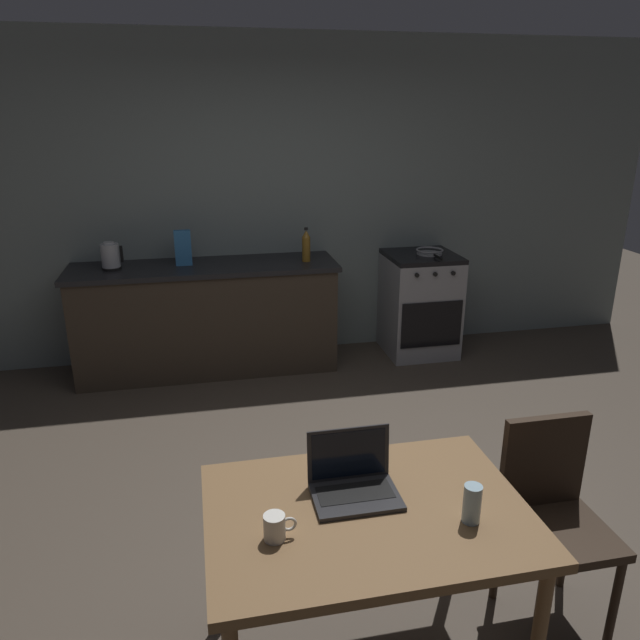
{
  "coord_description": "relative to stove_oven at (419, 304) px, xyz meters",
  "views": [
    {
      "loc": [
        -0.66,
        -2.66,
        2.11
      ],
      "look_at": [
        0.04,
        0.71,
        0.9
      ],
      "focal_mm": 33.85,
      "sensor_mm": 36.0,
      "label": 1
    }
  ],
  "objects": [
    {
      "name": "stove_oven",
      "position": [
        0.0,
        0.0,
        0.0
      ],
      "size": [
        0.6,
        0.62,
        0.91
      ],
      "color": "gray",
      "rests_on": "ground_plane"
    },
    {
      "name": "bottle",
      "position": [
        -1.04,
        -0.05,
        0.59
      ],
      "size": [
        0.07,
        0.07,
        0.28
      ],
      "color": "#8C601E",
      "rests_on": "kitchen_counter"
    },
    {
      "name": "chair",
      "position": [
        -0.54,
        -2.97,
        0.06
      ],
      "size": [
        0.4,
        0.4,
        0.9
      ],
      "rotation": [
        0.0,
        0.0,
        -0.03
      ],
      "color": "#2D2116",
      "rests_on": "ground_plane"
    },
    {
      "name": "back_wall",
      "position": [
        -0.96,
        0.35,
        0.9
      ],
      "size": [
        6.4,
        0.1,
        2.7
      ],
      "primitive_type": "cube",
      "color": "gray",
      "rests_on": "ground_plane"
    },
    {
      "name": "frying_pan",
      "position": [
        0.06,
        -0.03,
        0.48
      ],
      "size": [
        0.24,
        0.41,
        0.05
      ],
      "color": "gray",
      "rests_on": "stove_oven"
    },
    {
      "name": "cereal_box",
      "position": [
        -2.03,
        0.02,
        0.6
      ],
      "size": [
        0.13,
        0.05,
        0.28
      ],
      "color": "#3372B2",
      "rests_on": "kitchen_counter"
    },
    {
      "name": "electric_kettle",
      "position": [
        -2.59,
        0.0,
        0.56
      ],
      "size": [
        0.17,
        0.15,
        0.22
      ],
      "color": "black",
      "rests_on": "kitchen_counter"
    },
    {
      "name": "kitchen_counter",
      "position": [
        -1.88,
        0.0,
        0.0
      ],
      "size": [
        2.16,
        0.64,
        0.91
      ],
      "color": "#382D23",
      "rests_on": "ground_plane"
    },
    {
      "name": "coffee_mug",
      "position": [
        -1.73,
        -3.19,
        0.33
      ],
      "size": [
        0.11,
        0.07,
        0.09
      ],
      "color": "silver",
      "rests_on": "dining_table"
    },
    {
      "name": "laptop",
      "position": [
        -1.41,
        -3.0,
        0.34
      ],
      "size": [
        0.32,
        0.24,
        0.23
      ],
      "rotation": [
        0.0,
        0.0,
        0.19
      ],
      "color": "#232326",
      "rests_on": "dining_table"
    },
    {
      "name": "dining_table",
      "position": [
        -1.39,
        -3.1,
        0.21
      ],
      "size": [
        1.16,
        0.81,
        0.74
      ],
      "color": "brown",
      "rests_on": "ground_plane"
    },
    {
      "name": "drinking_glass",
      "position": [
        -1.05,
        -3.24,
        0.36
      ],
      "size": [
        0.06,
        0.06,
        0.14
      ],
      "color": "#99B7C6",
      "rests_on": "dining_table"
    },
    {
      "name": "ground_plane",
      "position": [
        -1.26,
        -2.19,
        -0.45
      ],
      "size": [
        12.0,
        12.0,
        0.0
      ],
      "primitive_type": "plane",
      "color": "#473D33"
    }
  ]
}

